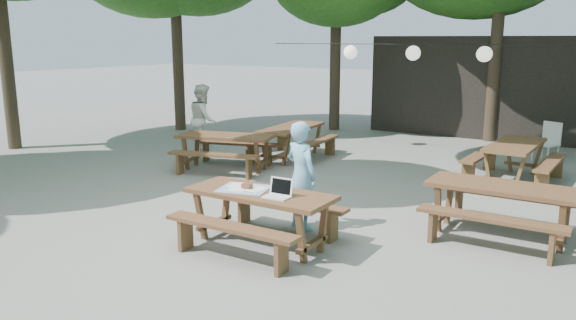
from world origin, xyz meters
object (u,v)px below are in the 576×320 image
Objects in this scene: main_picnic_table at (260,218)px; woman at (301,175)px; plastic_chair at (546,151)px; picnic_table_nw at (226,152)px; second_person at (203,119)px.

woman is (0.10, 0.91, 0.41)m from main_picnic_table.
woman is 7.22m from plastic_chair.
main_picnic_table is 4.57m from picnic_table_nw.
second_person is 7.92m from plastic_chair.
plastic_chair is (7.17, 3.32, -0.58)m from second_person.
second_person reaches higher than woman.
woman is at bearing -52.16° from picnic_table_nw.
second_person is at bearing 128.41° from picnic_table_nw.
plastic_chair is at bearing 72.15° from main_picnic_table.
woman reaches higher than plastic_chair.
plastic_chair reaches higher than main_picnic_table.
main_picnic_table is at bearing -62.14° from picnic_table_nw.
picnic_table_nw is 1.92m from second_person.
plastic_chair reaches higher than picnic_table_nw.
picnic_table_nw is at bearing -17.00° from woman.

